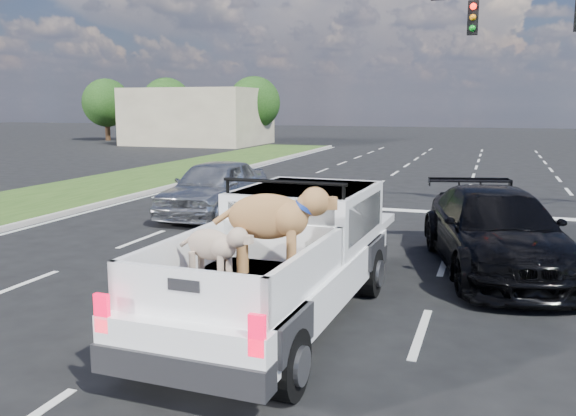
# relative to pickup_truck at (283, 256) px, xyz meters

# --- Properties ---
(ground) EXTENTS (160.00, 160.00, 0.00)m
(ground) POSITION_rel_pickup_truck_xyz_m (0.24, 0.15, -0.99)
(ground) COLOR black
(ground) RESTS_ON ground
(road_markings) EXTENTS (17.75, 60.00, 0.01)m
(road_markings) POSITION_rel_pickup_truck_xyz_m (0.24, 6.71, -0.99)
(road_markings) COLOR silver
(road_markings) RESTS_ON ground
(curb_left) EXTENTS (0.15, 60.00, 0.14)m
(curb_left) POSITION_rel_pickup_truck_xyz_m (-8.81, 6.15, -0.92)
(curb_left) COLOR #AAA49C
(curb_left) RESTS_ON ground
(building_left) EXTENTS (10.00, 8.00, 4.40)m
(building_left) POSITION_rel_pickup_truck_xyz_m (-19.76, 36.15, 1.21)
(building_left) COLOR #C0B593
(building_left) RESTS_ON ground
(tree_far_a) EXTENTS (4.20, 4.20, 5.40)m
(tree_far_a) POSITION_rel_pickup_truck_xyz_m (-29.76, 38.15, 2.29)
(tree_far_a) COLOR #332114
(tree_far_a) RESTS_ON ground
(tree_far_b) EXTENTS (4.20, 4.20, 5.40)m
(tree_far_b) POSITION_rel_pickup_truck_xyz_m (-23.76, 38.15, 2.29)
(tree_far_b) COLOR #332114
(tree_far_b) RESTS_ON ground
(tree_far_c) EXTENTS (4.20, 4.20, 5.40)m
(tree_far_c) POSITION_rel_pickup_truck_xyz_m (-15.76, 38.15, 2.29)
(tree_far_c) COLOR #332114
(tree_far_c) RESTS_ON ground
(pickup_truck) EXTENTS (2.28, 5.67, 2.10)m
(pickup_truck) POSITION_rel_pickup_truck_xyz_m (0.00, 0.00, 0.00)
(pickup_truck) COLOR black
(pickup_truck) RESTS_ON ground
(silver_sedan) EXTENTS (1.98, 4.78, 1.62)m
(silver_sedan) POSITION_rel_pickup_truck_xyz_m (-4.75, 7.62, -0.19)
(silver_sedan) COLOR #ACAEB3
(silver_sedan) RESTS_ON ground
(black_coupe) EXTENTS (3.44, 5.73, 1.56)m
(black_coupe) POSITION_rel_pickup_truck_xyz_m (2.94, 3.91, -0.22)
(black_coupe) COLOR black
(black_coupe) RESTS_ON ground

